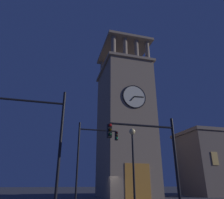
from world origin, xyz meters
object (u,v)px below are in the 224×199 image
(clocktower, at_px, (125,124))
(traffic_signal_far, at_px, (40,131))
(traffic_signal_near, at_px, (153,148))
(traffic_signal_mid, at_px, (90,150))
(street_lamp, at_px, (133,152))

(clocktower, height_order, traffic_signal_far, clocktower)
(traffic_signal_near, xyz_separation_m, traffic_signal_mid, (2.38, -6.89, 0.73))
(clocktower, distance_m, traffic_signal_mid, 14.81)
(street_lamp, bearing_deg, clocktower, -106.84)
(clocktower, bearing_deg, traffic_signal_near, 75.92)
(traffic_signal_near, xyz_separation_m, street_lamp, (0.02, -3.10, 0.18))
(traffic_signal_mid, distance_m, street_lamp, 4.49)
(traffic_signal_mid, relative_size, traffic_signal_far, 0.96)
(clocktower, height_order, street_lamp, clocktower)
(clocktower, distance_m, traffic_signal_near, 20.20)
(traffic_signal_near, distance_m, traffic_signal_far, 6.34)
(traffic_signal_near, bearing_deg, traffic_signal_far, -10.69)
(traffic_signal_mid, xyz_separation_m, traffic_signal_far, (3.79, 5.72, 0.12))
(traffic_signal_near, bearing_deg, street_lamp, -89.57)
(clocktower, xyz_separation_m, traffic_signal_near, (4.65, 18.52, -6.59))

